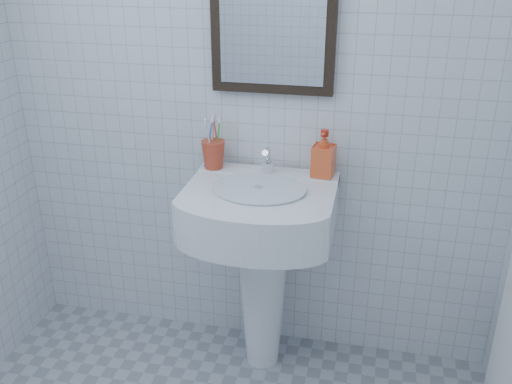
# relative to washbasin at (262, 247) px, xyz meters

# --- Properties ---
(wall_back) EXTENTS (2.20, 0.02, 2.50)m
(wall_back) POSITION_rel_washbasin_xyz_m (-0.09, 0.21, 0.63)
(wall_back) COLOR silver
(wall_back) RESTS_ON ground
(washbasin) EXTENTS (0.60, 0.44, 0.92)m
(washbasin) POSITION_rel_washbasin_xyz_m (0.00, 0.00, 0.00)
(washbasin) COLOR white
(washbasin) RESTS_ON ground
(faucet) EXTENTS (0.05, 0.11, 0.12)m
(faucet) POSITION_rel_washbasin_xyz_m (-0.00, 0.11, 0.34)
(faucet) COLOR silver
(faucet) RESTS_ON washbasin
(toothbrush_cup) EXTENTS (0.11, 0.11, 0.12)m
(toothbrush_cup) POSITION_rel_washbasin_xyz_m (-0.24, 0.12, 0.36)
(toothbrush_cup) COLOR #B73B22
(toothbrush_cup) RESTS_ON washbasin
(soap_dispenser) EXTENTS (0.10, 0.10, 0.20)m
(soap_dispenser) POSITION_rel_washbasin_xyz_m (0.23, 0.13, 0.39)
(soap_dispenser) COLOR red
(soap_dispenser) RESTS_ON washbasin
(wall_mirror) EXTENTS (0.50, 0.04, 0.62)m
(wall_mirror) POSITION_rel_washbasin_xyz_m (0.00, 0.19, 0.93)
(wall_mirror) COLOR black
(wall_mirror) RESTS_ON wall_back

